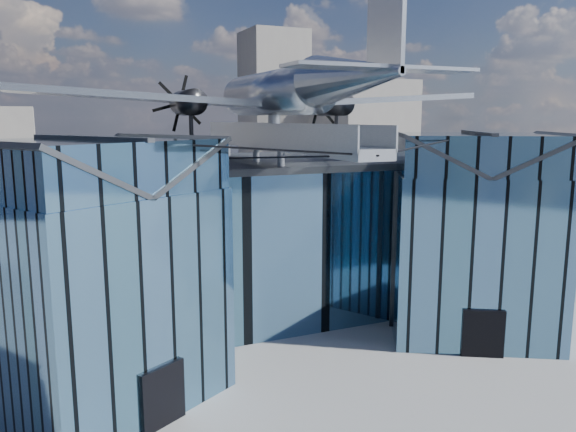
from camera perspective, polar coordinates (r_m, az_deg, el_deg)
name	(u,v)px	position (r m, az deg, el deg)	size (l,w,h in m)	color
ground_plane	(303,351)	(31.61, 1.49, -13.55)	(120.00, 120.00, 0.00)	gray
museum	(264,233)	(35.07, -2.50, -1.69)	(32.88, 24.50, 17.60)	teal
bg_towers	(153,138)	(78.00, -13.54, 7.74)	(77.00, 24.50, 26.00)	gray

